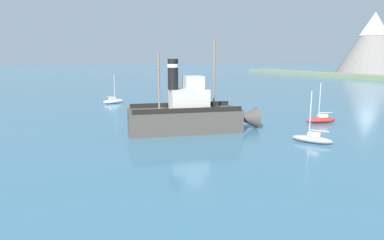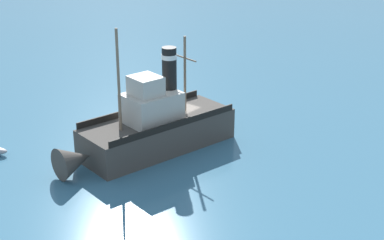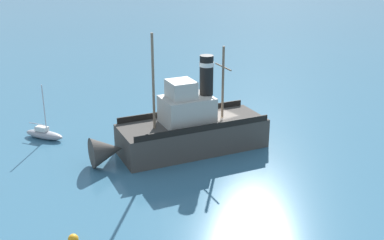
# 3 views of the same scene
# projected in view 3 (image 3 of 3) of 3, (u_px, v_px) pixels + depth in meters

# --- Properties ---
(ground_plane) EXTENTS (600.00, 600.00, 0.00)m
(ground_plane) POSITION_uv_depth(u_px,v_px,m) (217.00, 140.00, 41.61)
(ground_plane) COLOR #38667F
(old_tugboat) EXTENTS (6.73, 14.78, 9.90)m
(old_tugboat) POSITION_uv_depth(u_px,v_px,m) (186.00, 130.00, 38.97)
(old_tugboat) COLOR #423D38
(old_tugboat) RESTS_ON ground
(sailboat_grey) EXTENTS (3.83, 2.89, 4.90)m
(sailboat_grey) POSITION_uv_depth(u_px,v_px,m) (44.00, 134.00, 41.92)
(sailboat_grey) COLOR gray
(sailboat_grey) RESTS_ON ground
(mooring_buoy) EXTENTS (0.60, 0.60, 0.60)m
(mooring_buoy) POSITION_uv_depth(u_px,v_px,m) (73.00, 239.00, 27.26)
(mooring_buoy) COLOR orange
(mooring_buoy) RESTS_ON ground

